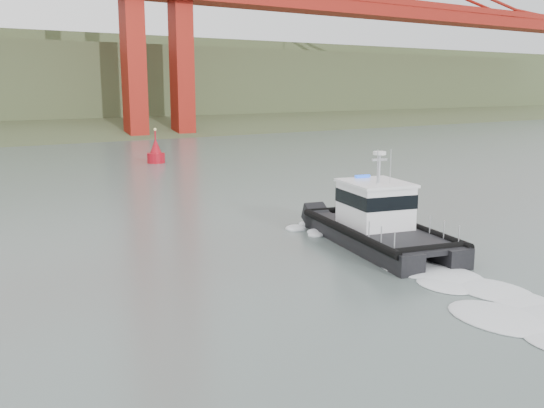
# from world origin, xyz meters

# --- Properties ---
(ground) EXTENTS (400.00, 400.00, 0.00)m
(ground) POSITION_xyz_m (0.00, 0.00, 0.00)
(ground) COLOR #51605B
(ground) RESTS_ON ground
(patrol_boat) EXTENTS (5.96, 10.71, 4.92)m
(patrol_boat) POSITION_xyz_m (4.01, 6.93, 1.23)
(patrol_boat) COLOR black
(patrol_boat) RESTS_ON ground
(nav_buoy) EXTENTS (1.85, 1.85, 3.86)m
(nav_buoy) POSITION_xyz_m (8.10, 44.40, 1.01)
(nav_buoy) COLOR #A50B18
(nav_buoy) RESTS_ON ground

